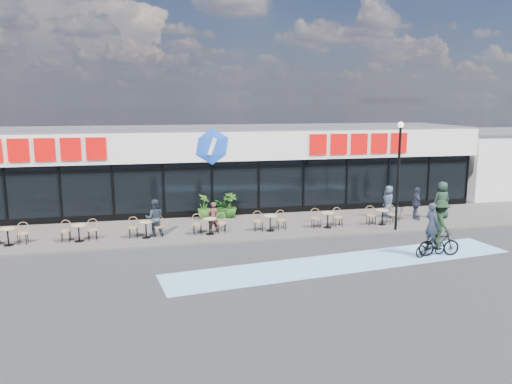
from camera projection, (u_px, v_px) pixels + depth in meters
ground at (235, 258)px, 19.62m from camera, size 120.00×120.00×0.00m
sidewalk at (219, 228)px, 23.94m from camera, size 44.00×5.00×0.10m
bike_lane at (345, 263)px, 19.01m from camera, size 14.17×4.13×0.01m
building at (205, 167)px, 28.75m from camera, size 30.60×6.57×4.75m
neighbour_building at (503, 160)px, 34.08m from camera, size 9.20×7.20×4.11m
lamp_post at (399, 166)px, 22.94m from camera, size 0.28×0.28×5.05m
bistro_set_1 at (8, 234)px, 20.96m from camera, size 1.54×0.62×0.90m
bistro_set_2 at (79, 231)px, 21.54m from camera, size 1.54×0.62×0.90m
bistro_set_3 at (146, 227)px, 22.13m from camera, size 1.54×0.62×0.90m
bistro_set_4 at (209, 224)px, 22.71m from camera, size 1.54×0.62×0.90m
bistro_set_5 at (270, 221)px, 23.30m from camera, size 1.54×0.62×0.90m
bistro_set_6 at (327, 218)px, 23.89m from camera, size 1.54×0.62×0.90m
bistro_set_7 at (382, 215)px, 24.47m from camera, size 1.54×0.62×0.90m
potted_plant_left at (204, 207)px, 25.61m from camera, size 0.90×0.90×1.27m
potted_plant_mid at (221, 206)px, 25.91m from camera, size 1.33×1.37×1.17m
potted_plant_right at (230, 205)px, 25.88m from camera, size 0.72×0.72×1.27m
patron_left at (213, 217)px, 22.95m from camera, size 0.59×0.46×1.42m
patron_right at (155, 218)px, 22.28m from camera, size 0.84×0.67×1.67m
pedestrian_a at (388, 201)px, 25.93m from camera, size 0.56×0.83×1.66m
pedestrian_b at (416, 203)px, 25.37m from camera, size 0.56×1.04×1.68m
pedestrian_c at (442, 200)px, 25.66m from camera, size 0.98×0.68×1.91m
cyclist_a at (440, 230)px, 19.64m from camera, size 1.72×1.24×2.28m
cyclist_b at (431, 237)px, 19.69m from camera, size 1.61×0.89×2.17m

